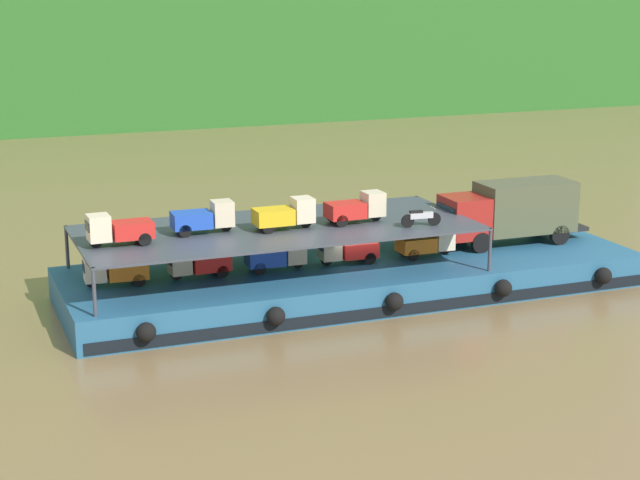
% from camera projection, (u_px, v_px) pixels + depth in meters
% --- Properties ---
extents(ground_plane, '(400.00, 400.00, 0.00)m').
position_uv_depth(ground_plane, '(354.00, 292.00, 48.78)').
color(ground_plane, brown).
extents(cargo_barge, '(27.11, 9.04, 1.50)m').
position_uv_depth(cargo_barge, '(354.00, 277.00, 48.55)').
color(cargo_barge, '#23567A').
rests_on(cargo_barge, ground).
extents(covered_lorry, '(7.88, 2.38, 3.10)m').
position_uv_depth(covered_lorry, '(511.00, 211.00, 51.20)').
color(covered_lorry, maroon).
rests_on(covered_lorry, cargo_barge).
extents(cargo_rack, '(17.91, 7.60, 2.00)m').
position_uv_depth(cargo_rack, '(277.00, 228.00, 46.58)').
color(cargo_rack, '#383D47').
rests_on(cargo_rack, cargo_barge).
extents(mini_truck_lower_stern, '(2.79, 1.29, 1.38)m').
position_uv_depth(mini_truck_lower_stern, '(114.00, 270.00, 44.53)').
color(mini_truck_lower_stern, orange).
rests_on(mini_truck_lower_stern, cargo_barge).
extents(mini_truck_lower_aft, '(2.79, 1.29, 1.38)m').
position_uv_depth(mini_truck_lower_aft, '(198.00, 262.00, 45.71)').
color(mini_truck_lower_aft, red).
rests_on(mini_truck_lower_aft, cargo_barge).
extents(mini_truck_lower_mid, '(2.79, 1.29, 1.38)m').
position_uv_depth(mini_truck_lower_mid, '(277.00, 255.00, 46.86)').
color(mini_truck_lower_mid, '#1E47B7').
rests_on(mini_truck_lower_mid, cargo_barge).
extents(mini_truck_lower_fore, '(2.78, 1.26, 1.38)m').
position_uv_depth(mini_truck_lower_fore, '(347.00, 249.00, 47.93)').
color(mini_truck_lower_fore, red).
rests_on(mini_truck_lower_fore, cargo_barge).
extents(mini_truck_lower_bow, '(2.75, 1.21, 1.38)m').
position_uv_depth(mini_truck_lower_bow, '(427.00, 242.00, 49.17)').
color(mini_truck_lower_bow, orange).
rests_on(mini_truck_lower_bow, cargo_barge).
extents(mini_truck_upper_stern, '(2.77, 1.25, 1.38)m').
position_uv_depth(mini_truck_upper_stern, '(119.00, 229.00, 43.25)').
color(mini_truck_upper_stern, red).
rests_on(mini_truck_upper_stern, cargo_rack).
extents(mini_truck_upper_mid, '(2.78, 1.26, 1.38)m').
position_uv_depth(mini_truck_upper_mid, '(204.00, 218.00, 45.34)').
color(mini_truck_upper_mid, '#1E47B7').
rests_on(mini_truck_upper_mid, cargo_rack).
extents(mini_truck_upper_fore, '(2.74, 1.20, 1.38)m').
position_uv_depth(mini_truck_upper_fore, '(285.00, 214.00, 46.00)').
color(mini_truck_upper_fore, gold).
rests_on(mini_truck_upper_fore, cargo_rack).
extents(mini_truck_upper_bow, '(2.76, 1.24, 1.38)m').
position_uv_depth(mini_truck_upper_bow, '(356.00, 208.00, 47.23)').
color(mini_truck_upper_bow, red).
rests_on(mini_truck_upper_bow, cargo_rack).
extents(motorcycle_upper_port, '(1.90, 0.55, 0.87)m').
position_uv_depth(motorcycle_upper_port, '(421.00, 217.00, 46.55)').
color(motorcycle_upper_port, black).
rests_on(motorcycle_upper_port, cargo_rack).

